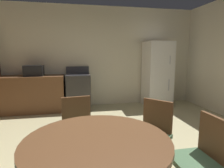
% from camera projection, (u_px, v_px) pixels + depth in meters
% --- Properties ---
extents(ground_plane, '(14.00, 14.00, 0.00)m').
position_uv_depth(ground_plane, '(116.00, 167.00, 2.40)').
color(ground_plane, tan).
extents(wall_back, '(6.12, 0.12, 2.70)m').
position_uv_depth(wall_back, '(92.00, 57.00, 5.18)').
color(wall_back, beige).
rests_on(wall_back, ground).
extents(kitchen_counter, '(2.00, 0.60, 0.90)m').
position_uv_depth(kitchen_counter, '(23.00, 94.00, 4.60)').
color(kitchen_counter, brown).
rests_on(kitchen_counter, ground).
extents(oven_range, '(0.60, 0.60, 1.10)m').
position_uv_depth(oven_range, '(78.00, 92.00, 4.86)').
color(oven_range, '#2D2B28').
rests_on(oven_range, ground).
extents(refrigerator, '(0.68, 0.68, 1.76)m').
position_uv_depth(refrigerator, '(157.00, 74.00, 5.15)').
color(refrigerator, white).
rests_on(refrigerator, ground).
extents(microwave, '(0.44, 0.32, 0.26)m').
position_uv_depth(microwave, '(34.00, 71.00, 4.56)').
color(microwave, black).
rests_on(microwave, kitchen_counter).
extents(dining_table, '(1.18, 1.18, 0.76)m').
position_uv_depth(dining_table, '(97.00, 157.00, 1.51)').
color(dining_table, brown).
rests_on(dining_table, ground).
extents(chair_northeast, '(0.56, 0.56, 0.87)m').
position_uv_depth(chair_northeast, '(153.00, 131.00, 2.27)').
color(chair_northeast, brown).
rests_on(chair_northeast, ground).
extents(chair_north, '(0.45, 0.45, 0.87)m').
position_uv_depth(chair_north, '(78.00, 126.00, 2.43)').
color(chair_north, brown).
rests_on(chair_north, ground).
extents(chair_east, '(0.40, 0.40, 0.87)m').
position_uv_depth(chair_east, '(202.00, 156.00, 1.72)').
color(chair_east, brown).
rests_on(chair_east, ground).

